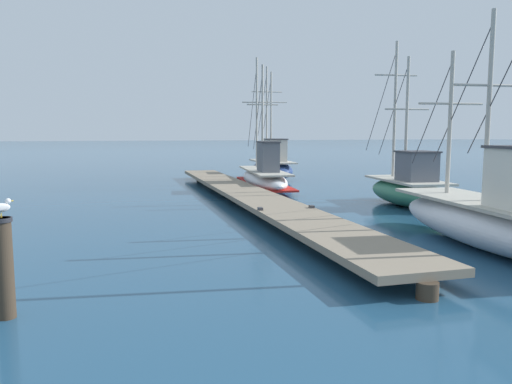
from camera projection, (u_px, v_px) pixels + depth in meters
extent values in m
cube|color=gray|center=(247.00, 194.00, 18.87)|extent=(3.68, 23.10, 0.16)
cylinder|color=#3D3023|center=(427.00, 291.00, 7.88)|extent=(0.36, 0.36, 0.29)
cylinder|color=#3D3023|center=(316.00, 234.00, 12.29)|extent=(0.36, 0.36, 0.29)
cylinder|color=#3D3023|center=(264.00, 208.00, 16.69)|extent=(0.36, 0.36, 0.29)
cylinder|color=#3D3023|center=(234.00, 193.00, 21.10)|extent=(0.36, 0.36, 0.29)
cylinder|color=#3D3023|center=(214.00, 182.00, 25.50)|extent=(0.36, 0.36, 0.29)
cylinder|color=#3D3023|center=(200.00, 175.00, 29.90)|extent=(0.36, 0.36, 0.29)
cube|color=#333338|center=(260.00, 209.00, 14.23)|extent=(0.14, 0.21, 0.08)
cube|color=#333338|center=(312.00, 207.00, 14.66)|extent=(0.14, 0.21, 0.08)
ellipsoid|color=silver|center=(264.00, 179.00, 23.83)|extent=(3.00, 7.35, 0.92)
cube|color=#B2AD9E|center=(264.00, 171.00, 23.79)|extent=(2.66, 6.61, 0.08)
cube|color=#B21E19|center=(264.00, 184.00, 23.86)|extent=(2.99, 7.21, 0.08)
cube|color=#565B66|center=(268.00, 157.00, 22.65)|extent=(1.06, 1.69, 1.34)
cube|color=#3D3D42|center=(268.00, 142.00, 22.57)|extent=(1.15, 1.82, 0.06)
cylinder|color=#B2ADA3|center=(262.00, 118.00, 23.83)|extent=(0.11, 0.11, 5.05)
cylinder|color=#B2ADA3|center=(263.00, 105.00, 23.76)|extent=(1.53, 0.34, 0.06)
cylinder|color=#333338|center=(258.00, 113.00, 25.14)|extent=(0.51, 2.59, 3.74)
cylinder|color=#B2ADA3|center=(257.00, 113.00, 25.37)|extent=(0.11, 0.11, 5.63)
cylinder|color=#B2ADA3|center=(257.00, 102.00, 25.31)|extent=(1.53, 0.34, 0.06)
cylinder|color=#333338|center=(252.00, 109.00, 26.83)|extent=(0.56, 2.88, 4.16)
ellipsoid|color=#337556|center=(407.00, 192.00, 18.27)|extent=(2.70, 4.71, 0.98)
cube|color=#B2AD9E|center=(407.00, 180.00, 18.22)|extent=(2.39, 4.24, 0.08)
cube|color=#565B66|center=(417.00, 167.00, 17.50)|extent=(1.29, 1.43, 1.01)
cube|color=#3D3D42|center=(417.00, 152.00, 17.44)|extent=(1.39, 1.55, 0.06)
cylinder|color=#B2ADA3|center=(407.00, 118.00, 18.17)|extent=(0.11, 0.11, 4.49)
cylinder|color=#B2ADA3|center=(407.00, 109.00, 18.13)|extent=(1.72, 0.37, 0.06)
cylinder|color=#333338|center=(392.00, 114.00, 19.32)|extent=(0.44, 2.30, 3.32)
cylinder|color=#B2ADA3|center=(395.00, 110.00, 19.10)|extent=(0.11, 0.11, 5.21)
cylinder|color=#B2ADA3|center=(396.00, 75.00, 18.94)|extent=(1.72, 0.37, 0.06)
cylinder|color=#333338|center=(380.00, 105.00, 20.45)|extent=(0.51, 2.67, 3.86)
ellipsoid|color=silver|center=(492.00, 225.00, 11.38)|extent=(3.24, 7.27, 1.08)
cube|color=#B2AD9E|center=(493.00, 204.00, 11.32)|extent=(2.88, 6.53, 0.08)
cylinder|color=#B2ADA3|center=(489.00, 107.00, 11.40)|extent=(0.11, 0.11, 4.41)
cylinder|color=#B2ADA3|center=(490.00, 85.00, 11.34)|extent=(1.81, 0.38, 0.06)
cylinder|color=#333338|center=(460.00, 100.00, 12.54)|extent=(0.43, 2.26, 3.26)
cylinder|color=#B2ADA3|center=(450.00, 123.00, 12.98)|extent=(0.11, 0.11, 3.73)
cylinder|color=#B2ADA3|center=(451.00, 104.00, 12.93)|extent=(1.81, 0.38, 0.06)
cylinder|color=#333338|center=(430.00, 117.00, 13.95)|extent=(0.37, 1.92, 2.76)
ellipsoid|color=navy|center=(272.00, 170.00, 29.04)|extent=(2.90, 5.51, 1.08)
cube|color=#B2AD9E|center=(272.00, 161.00, 28.98)|extent=(2.57, 4.95, 0.08)
cube|color=#B7B2A8|center=(275.00, 151.00, 28.14)|extent=(1.28, 1.65, 1.25)
cube|color=#3D3D42|center=(275.00, 139.00, 28.06)|extent=(1.38, 1.78, 0.06)
cylinder|color=#B2ADA3|center=(271.00, 117.00, 28.93)|extent=(0.11, 0.11, 5.19)
cylinder|color=#B2ADA3|center=(271.00, 102.00, 28.83)|extent=(1.89, 0.36, 0.06)
cylinder|color=#333338|center=(266.00, 113.00, 30.26)|extent=(0.44, 2.67, 3.84)
cylinder|color=#B2ADA3|center=(267.00, 114.00, 30.05)|extent=(0.11, 0.11, 5.64)
cylinder|color=#B2ADA3|center=(267.00, 92.00, 29.90)|extent=(1.89, 0.36, 0.06)
cylinder|color=#333338|center=(262.00, 110.00, 31.50)|extent=(0.48, 2.90, 4.17)
cylinder|color=#3D3023|center=(4.00, 268.00, 7.01)|extent=(0.26, 0.26, 1.47)
cylinder|color=#28282D|center=(1.00, 220.00, 6.93)|extent=(0.30, 0.30, 0.06)
cylinder|color=gold|center=(0.00, 215.00, 6.94)|extent=(0.01, 0.01, 0.07)
cylinder|color=gold|center=(2.00, 215.00, 6.91)|extent=(0.01, 0.01, 0.07)
ellipsoid|color=white|center=(0.00, 208.00, 6.91)|extent=(0.30, 0.25, 0.13)
ellipsoid|color=silver|center=(1.00, 208.00, 6.86)|extent=(0.22, 0.16, 0.09)
sphere|color=white|center=(8.00, 201.00, 6.99)|extent=(0.08, 0.08, 0.08)
cone|color=gold|center=(11.00, 201.00, 7.03)|extent=(0.05, 0.04, 0.02)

